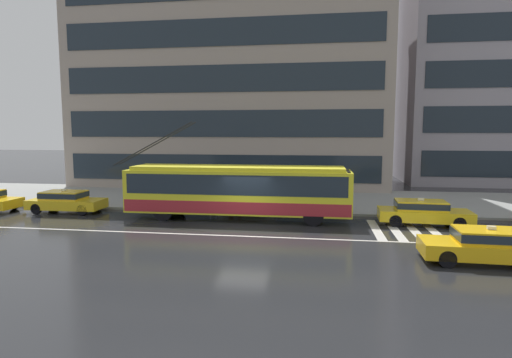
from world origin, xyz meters
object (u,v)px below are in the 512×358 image
taxi_queued_behind_bus (66,200)px  bus_shelter (244,177)px  pedestrian_at_shelter (231,191)px  pedestrian_walking_past (174,180)px  taxi_ahead_of_bus (423,211)px  pedestrian_approaching_curb (240,180)px  taxi_oncoming_far (487,245)px  trolleybus (238,190)px

taxi_queued_behind_bus → bus_shelter: bus_shelter is taller
pedestrian_at_shelter → pedestrian_walking_past: size_ratio=0.83×
taxi_ahead_of_bus → bus_shelter: bus_shelter is taller
taxi_queued_behind_bus → bus_shelter: 10.80m
pedestrian_walking_past → pedestrian_approaching_curb: bearing=11.2°
taxi_queued_behind_bus → taxi_oncoming_far: bearing=-17.9°
trolleybus → taxi_oncoming_far: 12.25m
taxi_ahead_of_bus → pedestrian_approaching_curb: bearing=160.2°
taxi_oncoming_far → pedestrian_walking_past: size_ratio=2.19×
bus_shelter → pedestrian_approaching_curb: bearing=140.2°
taxi_oncoming_far → pedestrian_approaching_curb: bearing=137.7°
taxi_queued_behind_bus → pedestrian_approaching_curb: size_ratio=2.22×
pedestrian_approaching_curb → pedestrian_walking_past: pedestrian_walking_past is taller
pedestrian_approaching_curb → bus_shelter: bearing=-39.8°
taxi_queued_behind_bus → pedestrian_approaching_curb: (9.96, 3.25, 1.05)m
taxi_queued_behind_bus → pedestrian_at_shelter: size_ratio=2.57×
bus_shelter → pedestrian_at_shelter: size_ratio=2.48×
trolleybus → taxi_queued_behind_bus: bearing=177.8°
taxi_oncoming_far → taxi_queued_behind_bus: size_ratio=1.03×
trolleybus → pedestrian_approaching_curb: size_ratio=6.66×
trolleybus → bus_shelter: (-0.24, 3.36, 0.38)m
bus_shelter → taxi_queued_behind_bus: bearing=-164.0°
taxi_oncoming_far → taxi_queued_behind_bus: 22.03m
trolleybus → bus_shelter: size_ratio=3.12×
taxi_ahead_of_bus → taxi_oncoming_far: bearing=-83.3°
bus_shelter → taxi_ahead_of_bus: bearing=-19.0°
taxi_oncoming_far → pedestrian_approaching_curb: (-11.02, 10.01, 1.05)m
taxi_queued_behind_bus → pedestrian_walking_past: 6.44m
taxi_oncoming_far → pedestrian_approaching_curb: pedestrian_approaching_curb is taller
taxi_ahead_of_bus → pedestrian_at_shelter: 10.98m
bus_shelter → taxi_oncoming_far: bearing=-42.3°
bus_shelter → pedestrian_approaching_curb: (-0.35, 0.29, -0.23)m
pedestrian_at_shelter → pedestrian_approaching_curb: bearing=70.5°
trolleybus → bus_shelter: trolleybus is taller
taxi_queued_behind_bus → pedestrian_at_shelter: bearing=13.0°
bus_shelter → pedestrian_at_shelter: bearing=-133.8°
taxi_oncoming_far → bus_shelter: 14.49m
pedestrian_at_shelter → pedestrian_approaching_curb: size_ratio=0.86×
taxi_queued_behind_bus → taxi_ahead_of_bus: bearing=-1.3°
pedestrian_approaching_curb → pedestrian_walking_past: 4.17m
taxi_oncoming_far → taxi_ahead_of_bus: same height
bus_shelter → pedestrian_walking_past: bearing=-173.3°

